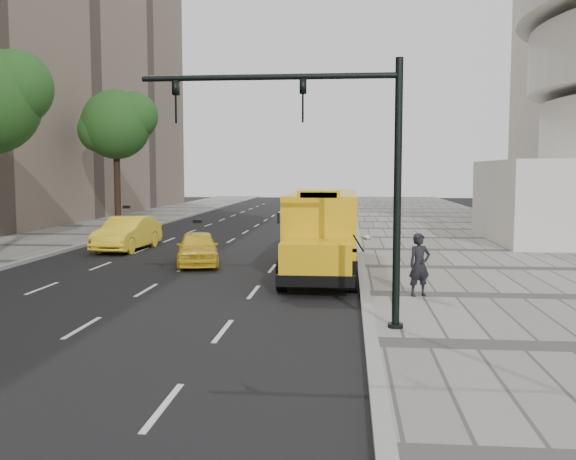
# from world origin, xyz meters

# --- Properties ---
(ground) EXTENTS (140.00, 140.00, 0.00)m
(ground) POSITION_xyz_m (0.00, 0.00, 0.00)
(ground) COLOR black
(ground) RESTS_ON ground
(sidewalk_museum) EXTENTS (12.00, 140.00, 0.15)m
(sidewalk_museum) POSITION_xyz_m (12.00, 0.00, 0.07)
(sidewalk_museum) COLOR gray
(sidewalk_museum) RESTS_ON ground
(curb_museum) EXTENTS (0.30, 140.00, 0.15)m
(curb_museum) POSITION_xyz_m (6.00, 0.00, 0.07)
(curb_museum) COLOR gray
(curb_museum) RESTS_ON ground
(curb_far) EXTENTS (0.30, 140.00, 0.15)m
(curb_far) POSITION_xyz_m (-8.00, 0.00, 0.07)
(curb_far) COLOR gray
(curb_far) RESTS_ON ground
(tree_c) EXTENTS (5.32, 4.73, 9.40)m
(tree_c) POSITION_xyz_m (-10.41, 18.31, 7.06)
(tree_c) COLOR black
(tree_c) RESTS_ON ground
(school_bus) EXTENTS (2.96, 11.56, 3.19)m
(school_bus) POSITION_xyz_m (4.50, 0.15, 1.76)
(school_bus) COLOR gold
(school_bus) RESTS_ON ground
(taxi_near) EXTENTS (2.53, 4.34, 1.39)m
(taxi_near) POSITION_xyz_m (-0.66, 0.69, 0.69)
(taxi_near) COLOR yellow
(taxi_near) RESTS_ON ground
(taxi_far) EXTENTS (2.05, 5.06, 1.63)m
(taxi_far) POSITION_xyz_m (-5.21, 5.19, 0.82)
(taxi_far) COLOR yellow
(taxi_far) RESTS_ON ground
(pedestrian) EXTENTS (0.80, 0.67, 1.86)m
(pedestrian) POSITION_xyz_m (7.57, -5.92, 1.08)
(pedestrian) COLOR black
(pedestrian) RESTS_ON sidewalk_museum
(traffic_signal) EXTENTS (6.18, 0.36, 6.40)m
(traffic_signal) POSITION_xyz_m (5.19, -9.87, 4.09)
(traffic_signal) COLOR black
(traffic_signal) RESTS_ON ground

